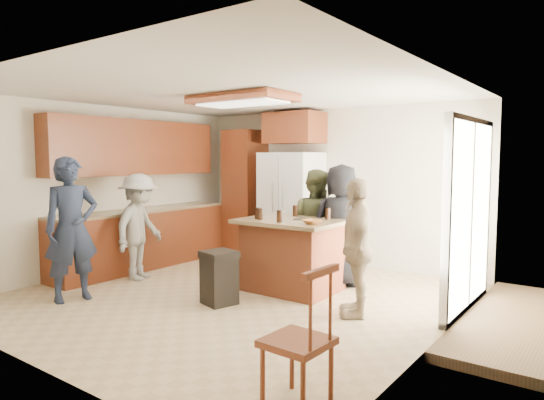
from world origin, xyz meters
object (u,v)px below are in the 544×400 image
Objects in this scene: kitchen_island at (292,254)px; trash_bin at (219,277)px; person_front_left at (72,229)px; person_behind_left at (316,225)px; person_counter at (139,227)px; refrigerator at (291,208)px; spindle_chair at (300,342)px; person_behind_right at (341,226)px; person_side_right at (357,247)px.

kitchen_island is 1.08m from trash_bin.
person_front_left is at bearing -148.81° from trash_bin.
person_counter is at bearing 41.80° from person_behind_left.
refrigerator is 2.86× the size of trash_bin.
kitchen_island reaches higher than trash_bin.
refrigerator is 4.71m from spindle_chair.
person_front_left reaches higher than person_behind_right.
spindle_chair is (1.71, -3.05, -0.33)m from person_behind_left.
person_behind_left is at bearing 78.32° from trash_bin.
kitchen_island is at bearing 99.53° from person_behind_left.
person_behind_right is 0.77m from kitchen_island.
person_counter is at bearing -112.35° from person_side_right.
person_front_left is at bearing -134.51° from kitchen_island.
person_counter is at bearing 23.15° from person_front_left.
person_front_left is 1.11× the size of person_behind_left.
spindle_chair reaches higher than kitchen_island.
refrigerator is at bearing 104.19° from trash_bin.
trash_bin is (-1.49, -0.56, -0.43)m from person_side_right.
person_behind_right is 1.80m from trash_bin.
person_counter is 1.77m from trash_bin.
person_side_right is at bearing -21.16° from kitchen_island.
refrigerator is (1.09, 2.22, 0.15)m from person_counter.
person_side_right is at bearing 144.33° from person_behind_left.
person_behind_left is 1.57× the size of spindle_chair.
person_behind_right is at bearing 113.21° from spindle_chair.
person_counter is at bearing -159.15° from kitchen_island.
person_counter is (-3.20, -0.35, -0.00)m from person_side_right.
person_front_left is 0.96× the size of refrigerator.
spindle_chair is at bearing 71.58° from person_behind_right.
person_behind_left is at bearing 119.21° from spindle_chair.
person_behind_right reaches higher than kitchen_island.
spindle_chair is (3.57, -0.50, -0.41)m from person_front_left.
person_side_right is 2.39× the size of trash_bin.
person_behind_right is 1.64× the size of spindle_chair.
person_behind_right is 1.09× the size of person_side_right.
person_front_left is 2.73m from kitchen_island.
person_behind_right is (2.30, 2.48, -0.05)m from person_front_left.
refrigerator is 1.41× the size of kitchen_island.
person_behind_left is at bearing -51.60° from person_behind_right.
trash_bin is (-0.36, -1.00, -0.16)m from kitchen_island.
refrigerator reaches higher than trash_bin.
spindle_chair is (2.66, -3.86, -0.45)m from refrigerator.
person_front_left is 3.37m from person_side_right.
person_behind_right is at bearing 53.95° from kitchen_island.
trash_bin is 0.63× the size of spindle_chair.
person_behind_right reaches higher than trash_bin.
person_side_right is at bearing -41.61° from refrigerator.
person_side_right is 1.01× the size of person_counter.
refrigerator is (-0.95, 0.81, 0.12)m from person_behind_left.
person_behind_right is 1.64m from refrigerator.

